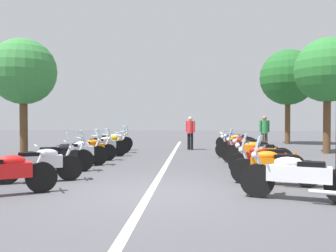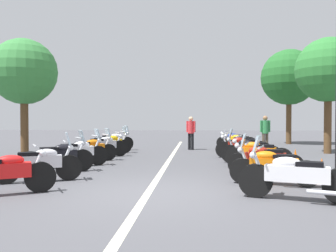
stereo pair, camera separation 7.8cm
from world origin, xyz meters
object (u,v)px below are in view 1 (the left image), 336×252
motorcycle_left_row_5 (102,146)px  bystander_0 (264,130)px  motorcycle_right_row_1 (273,166)px  traffic_cone_2 (295,159)px  motorcycle_right_row_4 (250,150)px  motorcycle_right_row_5 (243,146)px  motorcycle_right_row_6 (242,144)px  motorcycle_right_row_0 (297,176)px  motorcycle_right_row_7 (238,142)px  motorcycle_left_row_0 (3,173)px  bystander_1 (190,130)px  roadside_tree_1 (288,78)px  motorcycle_left_row_7 (112,141)px  traffic_cone_1 (323,171)px  motorcycle_right_row_2 (265,159)px  motorcycle_left_row_4 (89,149)px  motorcycle_left_row_3 (77,152)px  motorcycle_left_row_6 (109,143)px  motorcycle_right_row_3 (258,154)px  motorcycle_left_row_1 (40,163)px  motorcycle_left_row_2 (59,157)px  motorcycle_right_row_8 (235,140)px  roadside_tree_2 (327,71)px  roadside_tree_0 (23,72)px

motorcycle_left_row_5 → bystander_0: 7.91m
motorcycle_right_row_1 → traffic_cone_2: size_ratio=3.27×
motorcycle_right_row_4 → motorcycle_right_row_1: bearing=103.0°
motorcycle_right_row_5 → traffic_cone_2: bearing=126.7°
motorcycle_right_row_6 → traffic_cone_2: size_ratio=3.24×
motorcycle_right_row_0 → motorcycle_right_row_7: bearing=-72.3°
motorcycle_left_row_0 → motorcycle_left_row_5: bearing=58.5°
bystander_1 → roadside_tree_1: size_ratio=0.29×
motorcycle_right_row_4 → traffic_cone_2: size_ratio=3.31×
motorcycle_left_row_7 → motorcycle_right_row_7: (0.05, -6.01, -0.02)m
bystander_0 → traffic_cone_1: bearing=-18.2°
motorcycle_left_row_7 → motorcycle_right_row_4: size_ratio=0.92×
motorcycle_right_row_2 → roadside_tree_1: (12.25, -3.88, 3.65)m
traffic_cone_2 → motorcycle_left_row_4: bearing=80.5°
motorcycle_left_row_3 → motorcycle_right_row_1: size_ratio=0.90×
motorcycle_left_row_5 → motorcycle_left_row_6: size_ratio=1.01×
motorcycle_right_row_2 → motorcycle_right_row_3: size_ratio=1.00×
motorcycle_right_row_4 → traffic_cone_2: bearing=151.4°
motorcycle_left_row_1 → motorcycle_right_row_5: (5.56, -5.65, -0.01)m
motorcycle_left_row_1 → motorcycle_right_row_2: size_ratio=0.97×
motorcycle_right_row_2 → motorcycle_right_row_6: 5.52m
motorcycle_left_row_6 → roadside_tree_1: roadside_tree_1 is taller
motorcycle_left_row_2 → traffic_cone_1: motorcycle_left_row_2 is taller
motorcycle_left_row_5 → motorcycle_right_row_4: bearing=-44.6°
motorcycle_right_row_5 → motorcycle_left_row_1: bearing=56.4°
motorcycle_right_row_8 → bystander_1: (-0.54, 2.29, 0.52)m
motorcycle_left_row_0 → roadside_tree_1: 18.27m
motorcycle_left_row_1 → roadside_tree_2: (7.76, -9.68, 3.24)m
traffic_cone_1 → bystander_1: 9.38m
motorcycle_left_row_7 → motorcycle_right_row_8: (1.43, -6.06, -0.02)m
motorcycle_left_row_4 → motorcycle_right_row_0: motorcycle_right_row_0 is taller
motorcycle_right_row_2 → motorcycle_left_row_4: bearing=-11.9°
motorcycle_left_row_6 → motorcycle_right_row_0: bearing=-87.8°
motorcycle_right_row_4 → motorcycle_right_row_3: bearing=105.9°
motorcycle_right_row_0 → roadside_tree_0: bearing=-20.2°
bystander_1 → roadside_tree_2: 6.85m
bystander_1 → traffic_cone_2: bearing=-120.6°
motorcycle_left_row_4 → bystander_0: bearing=-1.3°
motorcycle_right_row_1 → motorcycle_right_row_3: bearing=-79.1°
motorcycle_right_row_0 → motorcycle_right_row_4: bearing=-71.7°
traffic_cone_2 → roadside_tree_2: roadside_tree_2 is taller
motorcycle_right_row_6 → motorcycle_right_row_7: bearing=-73.0°
roadside_tree_0 → bystander_0: bearing=-73.3°
motorcycle_left_row_3 → motorcycle_right_row_8: 9.12m
motorcycle_left_row_6 → traffic_cone_1: motorcycle_left_row_6 is taller
motorcycle_left_row_6 → motorcycle_left_row_5: bearing=-119.0°
motorcycle_right_row_0 → bystander_0: (10.39, -1.52, 0.53)m
motorcycle_right_row_2 → motorcycle_right_row_6: (5.52, -0.17, 0.00)m
roadside_tree_0 → roadside_tree_1: bearing=-58.6°
motorcycle_left_row_6 → roadside_tree_1: 12.22m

